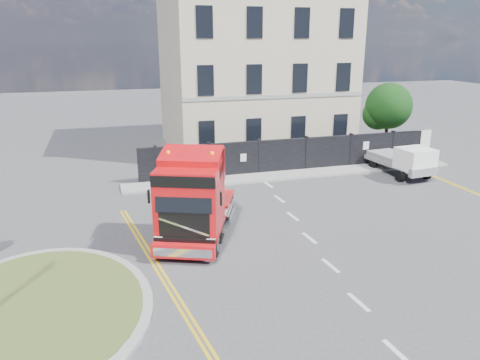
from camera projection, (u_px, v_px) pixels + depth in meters
name	position (u px, v px, depth m)	size (l,w,h in m)	color
ground	(236.00, 243.00, 18.36)	(120.00, 120.00, 0.00)	#424244
traffic_island	(35.00, 310.00, 13.67)	(6.80, 6.80, 0.17)	gray
hoarding_fence	(299.00, 155.00, 28.11)	(18.80, 0.25, 2.00)	black
georgian_building	(252.00, 66.00, 33.45)	(12.30, 10.30, 12.80)	#C1B399
tree	(386.00, 108.00, 32.49)	(3.20, 3.20, 4.80)	#382619
pavement_far	(296.00, 174.00, 27.40)	(20.00, 1.60, 0.12)	gray
truck	(194.00, 202.00, 18.11)	(4.40, 6.49, 3.65)	black
flatbed_pickup	(409.00, 161.00, 26.65)	(2.16, 4.57, 1.84)	gray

